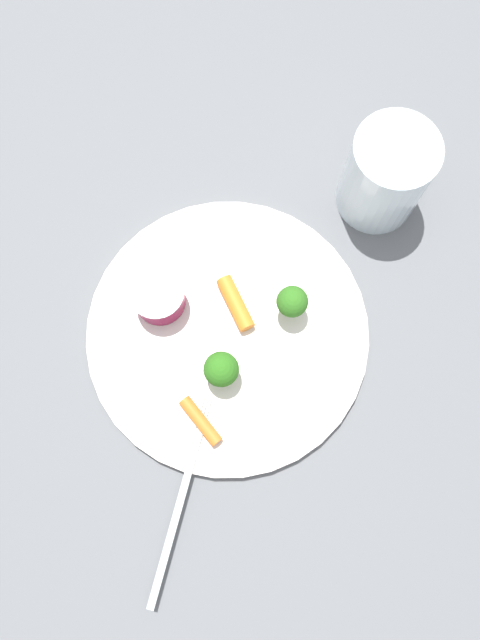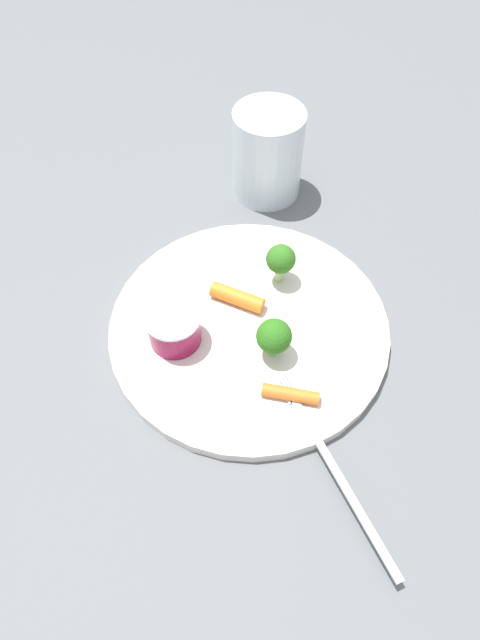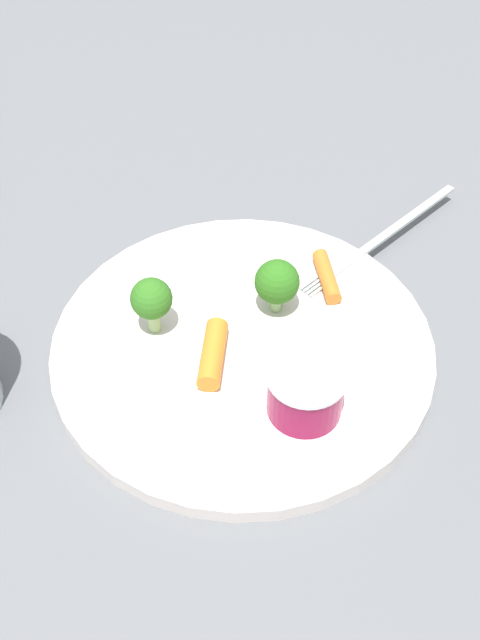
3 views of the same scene
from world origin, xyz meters
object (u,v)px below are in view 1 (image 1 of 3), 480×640
Objects in this scene: sauce_cup at (158,296)px; carrot_stick_0 at (236,303)px; broccoli_floret_0 at (292,302)px; carrot_stick_1 at (201,421)px; broccoli_floret_1 at (221,369)px; fork at (182,496)px; plate at (228,334)px; drinking_glass at (385,175)px.

carrot_stick_0 is (0.04, -0.06, -0.01)m from sauce_cup.
broccoli_floret_0 reaches higher than sauce_cup.
broccoli_floret_0 reaches higher than carrot_stick_1.
carrot_stick_0 is (0.06, 0.03, -0.02)m from broccoli_floret_1.
broccoli_floret_1 is 0.80× the size of carrot_stick_0.
carrot_stick_1 is 0.29× the size of fork.
broccoli_floret_0 is at bearing 0.70° from carrot_stick_1.
plate is 0.16m from fork.
drinking_glass is (0.24, -0.00, 0.01)m from broccoli_floret_1.
drinking_glass is at bearing -1.17° from broccoli_floret_1.
carrot_stick_0 is (-0.03, 0.04, -0.02)m from broccoli_floret_0.
fork is at bearing -173.88° from drinking_glass.
drinking_glass is at bearing -11.57° from carrot_stick_0.
drinking_glass reaches higher than sauce_cup.
carrot_stick_0 is 0.31× the size of fork.
carrot_stick_1 is 0.07m from fork.
fork is (-0.11, -0.04, -0.03)m from broccoli_floret_1.
broccoli_floret_1 is (-0.09, 0.01, -0.00)m from broccoli_floret_0.
carrot_stick_1 is (-0.06, -0.10, -0.01)m from sauce_cup.
carrot_stick_0 is at bearing 124.07° from broccoli_floret_0.
broccoli_floret_0 reaches higher than plate.
plate is 0.09m from carrot_stick_1.
broccoli_floret_0 is at bearing 8.91° from fork.
sauce_cup is 0.18m from fork.
drinking_glass is (0.18, -0.04, 0.03)m from carrot_stick_0.
carrot_stick_1 is at bearing -157.07° from carrot_stick_0.
sauce_cup is 1.02× the size of carrot_stick_1.
broccoli_floret_0 is 0.09m from broccoli_floret_1.
carrot_stick_0 is at bearing 28.23° from broccoli_floret_1.
broccoli_floret_0 is 0.14m from carrot_stick_1.
carrot_stick_0 is 0.12m from carrot_stick_1.
plate is at bearing -156.81° from carrot_stick_0.
fork is at bearing -171.09° from broccoli_floret_0.
broccoli_floret_0 is 0.90× the size of carrot_stick_1.
carrot_stick_0 is 1.08× the size of carrot_stick_1.
broccoli_floret_1 is at bearing 172.75° from broccoli_floret_0.
broccoli_floret_0 is 0.44× the size of drinking_glass.
carrot_stick_1 is at bearing 25.31° from fork.
broccoli_floret_0 is at bearing -54.93° from sauce_cup.
broccoli_floret_0 is at bearing -55.93° from carrot_stick_0.
carrot_stick_0 is at bearing -54.22° from sauce_cup.
sauce_cup is at bearing 125.78° from carrot_stick_0.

